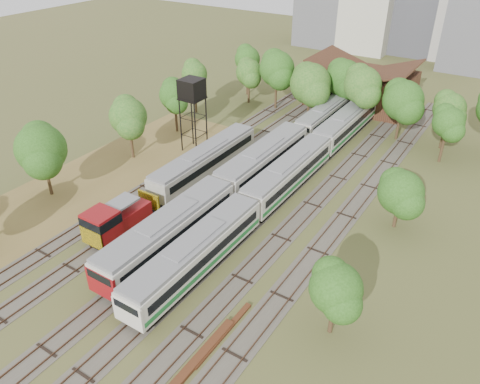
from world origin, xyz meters
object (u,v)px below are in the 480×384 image
Objects in this scene: railcar_green_set at (288,174)px; shunter_locomotive at (115,221)px; water_tower at (192,91)px; railcar_red_set at (222,193)px.

shunter_locomotive is (-10.00, -17.52, -0.14)m from railcar_green_set.
shunter_locomotive is 0.82× the size of water_tower.
shunter_locomotive is at bearing -119.72° from railcar_green_set.
water_tower is (-11.62, 10.23, 6.19)m from railcar_red_set.
shunter_locomotive reaches higher than railcar_green_set.
railcar_red_set is at bearing -117.49° from railcar_green_set.
railcar_red_set is 0.66× the size of railcar_green_set.
railcar_red_set is 8.67m from railcar_green_set.
railcar_red_set is at bearing 58.61° from shunter_locomotive.
shunter_locomotive is 21.82m from water_tower.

